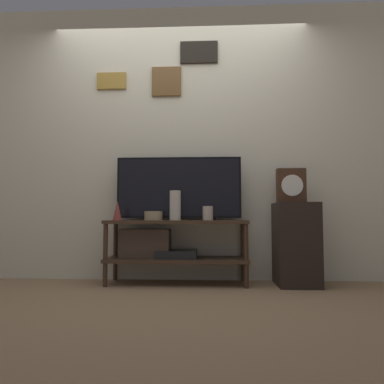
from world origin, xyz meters
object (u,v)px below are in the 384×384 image
object	(u,v)px
vase_wide_bowl	(153,216)
mantel_clock	(291,186)
vase_tall_ceramic	(175,205)
television	(179,188)
vase_slim_bronze	(117,210)
candle_jar	(208,213)

from	to	relation	value
vase_wide_bowl	mantel_clock	bearing A→B (deg)	3.29
vase_tall_ceramic	vase_wide_bowl	distance (m)	0.22
television	vase_slim_bronze	bearing A→B (deg)	-157.31
vase_slim_bronze	candle_jar	xyz separation A→B (m)	(0.79, 0.11, -0.02)
vase_tall_ceramic	vase_slim_bronze	bearing A→B (deg)	-173.24
mantel_clock	vase_tall_ceramic	bearing A→B (deg)	-173.99
television	mantel_clock	bearing A→B (deg)	-2.70
television	vase_tall_ceramic	distance (m)	0.23
vase_wide_bowl	vase_tall_ceramic	bearing A→B (deg)	-10.88
television	vase_tall_ceramic	world-z (taller)	television
candle_jar	mantel_clock	distance (m)	0.80
television	mantel_clock	xyz separation A→B (m)	(1.03, -0.05, 0.01)
vase_slim_bronze	vase_wide_bowl	world-z (taller)	vase_slim_bronze
vase_tall_ceramic	mantel_clock	size ratio (longest dim) A/B	0.84
television	vase_tall_ceramic	bearing A→B (deg)	-96.34
television	vase_slim_bronze	distance (m)	0.61
vase_wide_bowl	candle_jar	bearing A→B (deg)	0.99
vase_slim_bronze	mantel_clock	xyz separation A→B (m)	(1.55, 0.17, 0.22)
television	mantel_clock	size ratio (longest dim) A/B	3.71
vase_slim_bronze	vase_wide_bowl	bearing A→B (deg)	17.89
vase_tall_ceramic	candle_jar	world-z (taller)	vase_tall_ceramic
candle_jar	mantel_clock	xyz separation A→B (m)	(0.76, 0.06, 0.25)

